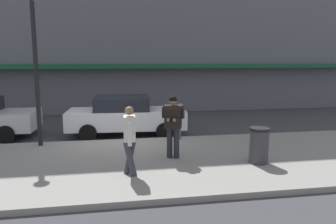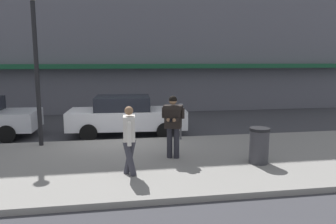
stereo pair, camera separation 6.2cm
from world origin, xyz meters
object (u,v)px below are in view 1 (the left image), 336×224
Objects in this scene: street_lamp_post at (35,53)px; parking_meter at (180,116)px; pedestrian_in_light_coat at (130,136)px; parked_sedan_mid at (126,115)px; man_texting_on_phone at (173,120)px; trash_bin at (259,145)px.

street_lamp_post reaches higher than parking_meter.
parked_sedan_mid is at bearing 88.56° from pedestrian_in_light_coat.
parked_sedan_mid is 2.55× the size of man_texting_on_phone.
man_texting_on_phone reaches higher than trash_bin.
pedestrian_in_light_coat reaches higher than trash_bin.
pedestrian_in_light_coat is at bearing -120.38° from parking_meter.
parked_sedan_mid is 4.70× the size of trash_bin.
parking_meter is 1.30× the size of trash_bin.
trash_bin is (1.55, -3.01, -0.34)m from parking_meter.
man_texting_on_phone is 1.06× the size of pedestrian_in_light_coat.
parking_meter is at bearing 0.61° from street_lamp_post.
parking_meter is (1.96, 3.35, -0.14)m from pedestrian_in_light_coat.
man_texting_on_phone reaches higher than parked_sedan_mid.
man_texting_on_phone is 1.76m from pedestrian_in_light_coat.
pedestrian_in_light_coat is at bearing -50.13° from street_lamp_post.
man_texting_on_phone is 0.37× the size of street_lamp_post.
man_texting_on_phone reaches higher than pedestrian_in_light_coat.
street_lamp_post is 3.84× the size of parking_meter.
man_texting_on_phone is (1.17, -3.75, 0.46)m from parked_sedan_mid.
street_lamp_post reaches higher than man_texting_on_phone.
trash_bin is at bearing 5.42° from pedestrian_in_light_coat.
parking_meter is (0.67, 2.16, -0.28)m from man_texting_on_phone.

